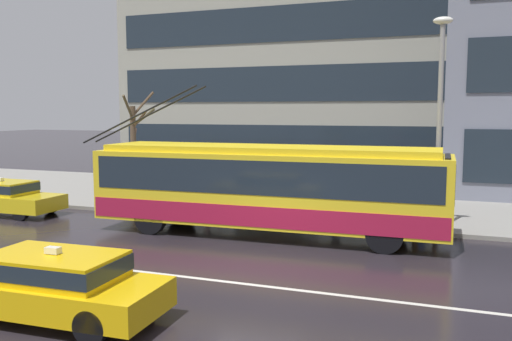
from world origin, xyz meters
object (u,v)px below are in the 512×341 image
at_px(pedestrian_walking_past, 416,198).
at_px(pedestrian_waiting_by_pole, 206,167).
at_px(bus_shelter, 270,162).
at_px(taxi_oncoming_near, 49,282).
at_px(taxi_queued_behind_bus, 3,196).
at_px(pedestrian_at_shelter, 337,170).
at_px(street_tree_bare, 135,144).
at_px(trolleybus, 267,186).
at_px(pedestrian_approaching_curb, 425,174).
at_px(street_lamp, 440,106).

height_order(pedestrian_walking_past, pedestrian_waiting_by_pole, pedestrian_waiting_by_pole).
bearing_deg(bus_shelter, taxi_oncoming_near, -92.53).
bearing_deg(taxi_queued_behind_bus, pedestrian_waiting_by_pole, 27.94).
relative_size(pedestrian_at_shelter, street_tree_bare, 0.42).
bearing_deg(street_tree_bare, trolleybus, -28.26).
distance_m(trolleybus, bus_shelter, 3.52).
xyz_separation_m(pedestrian_approaching_curb, street_tree_bare, (-11.95, -0.21, 0.86)).
bearing_deg(street_lamp, trolleybus, -157.89).
height_order(taxi_oncoming_near, taxi_queued_behind_bus, same).
bearing_deg(bus_shelter, pedestrian_at_shelter, 30.13).
height_order(pedestrian_walking_past, street_tree_bare, street_tree_bare).
xyz_separation_m(pedestrian_approaching_curb, pedestrian_walking_past, (-0.12, -2.01, -0.57)).
distance_m(trolleybus, street_tree_bare, 8.49).
height_order(taxi_oncoming_near, pedestrian_walking_past, pedestrian_walking_past).
bearing_deg(street_tree_bare, street_lamp, -8.92).
bearing_deg(street_tree_bare, pedestrian_at_shelter, 4.39).
bearing_deg(pedestrian_approaching_curb, pedestrian_at_shelter, 172.16).
relative_size(pedestrian_approaching_curb, pedestrian_walking_past, 1.21).
relative_size(pedestrian_at_shelter, pedestrian_waiting_by_pole, 1.01).
height_order(taxi_oncoming_near, pedestrian_waiting_by_pole, pedestrian_waiting_by_pole).
height_order(taxi_oncoming_near, pedestrian_approaching_curb, pedestrian_approaching_curb).
height_order(pedestrian_approaching_curb, pedestrian_waiting_by_pole, pedestrian_approaching_curb).
relative_size(trolleybus, bus_shelter, 3.27).
relative_size(pedestrian_at_shelter, pedestrian_walking_past, 1.22).
bearing_deg(bus_shelter, street_lamp, -12.03).
bearing_deg(pedestrian_waiting_by_pole, taxi_queued_behind_bus, -152.06).
bearing_deg(street_lamp, taxi_queued_behind_bus, -171.94).
bearing_deg(pedestrian_waiting_by_pole, taxi_oncoming_near, -79.10).
xyz_separation_m(pedestrian_walking_past, street_tree_bare, (-11.83, 1.80, 1.43)).
bearing_deg(trolleybus, bus_shelter, 107.52).
distance_m(pedestrian_approaching_curb, street_tree_bare, 11.98).
bearing_deg(taxi_oncoming_near, taxi_queued_behind_bus, 139.07).
distance_m(pedestrian_approaching_curb, pedestrian_waiting_by_pole, 8.33).
xyz_separation_m(taxi_oncoming_near, street_tree_bare, (-5.87, 12.05, 1.81)).
bearing_deg(pedestrian_walking_past, pedestrian_approaching_curb, 86.59).
height_order(bus_shelter, pedestrian_waiting_by_pole, bus_shelter).
bearing_deg(pedestrian_waiting_by_pole, pedestrian_approaching_curb, 5.12).
bearing_deg(pedestrian_waiting_by_pole, pedestrian_at_shelter, 13.44).
bearing_deg(taxi_queued_behind_bus, pedestrian_at_shelter, 22.18).
bearing_deg(street_tree_bare, bus_shelter, -5.90).
xyz_separation_m(taxi_oncoming_near, street_lamp, (6.58, 10.10, 3.39)).
xyz_separation_m(pedestrian_at_shelter, pedestrian_approaching_curb, (3.29, -0.45, -0.00)).
bearing_deg(pedestrian_walking_past, taxi_oncoming_near, -120.14).
xyz_separation_m(taxi_queued_behind_bus, pedestrian_waiting_by_pole, (6.87, 3.64, 0.99)).
height_order(trolleybus, pedestrian_approaching_curb, trolleybus).
bearing_deg(street_tree_bare, pedestrian_approaching_curb, 1.02).
distance_m(bus_shelter, street_tree_bare, 6.43).
bearing_deg(pedestrian_walking_past, bus_shelter, 168.15).
bearing_deg(trolleybus, street_tree_bare, 151.74).
height_order(pedestrian_approaching_curb, street_lamp, street_lamp).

